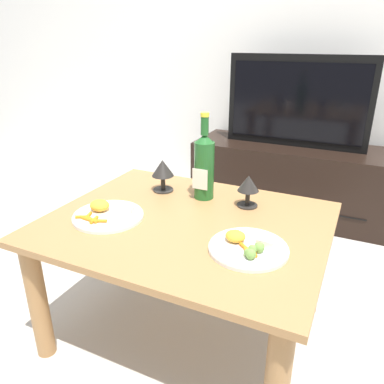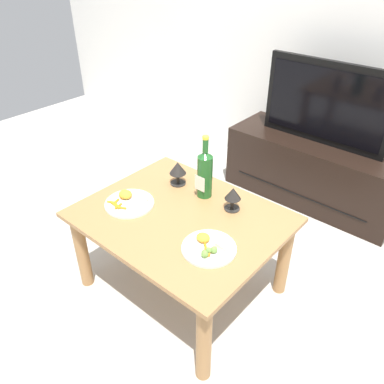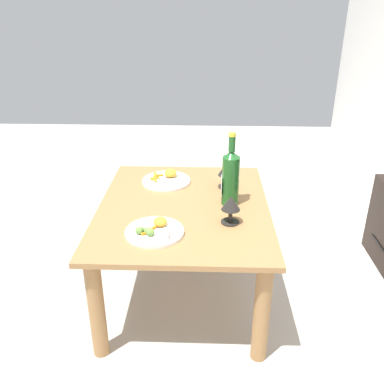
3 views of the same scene
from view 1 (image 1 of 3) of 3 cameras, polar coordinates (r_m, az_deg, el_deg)
name	(u,v)px [view 1 (image 1 of 3)]	position (r m, az deg, el deg)	size (l,w,h in m)	color
ground_plane	(187,329)	(1.69, -0.76, -20.14)	(6.40, 6.40, 0.00)	#B7B2A8
back_wall	(296,13)	(2.85, 15.62, 24.84)	(6.40, 0.10, 2.60)	silver
dining_table	(187,242)	(1.44, -0.84, -7.63)	(1.02, 0.82, 0.52)	#9E7042
tv_stand	(289,180)	(2.65, 14.63, 1.83)	(1.28, 0.47, 0.48)	black
tv_screen	(298,102)	(2.52, 15.81, 13.10)	(0.90, 0.05, 0.57)	black
wine_bottle	(204,165)	(1.54, 1.87, 4.21)	(0.08, 0.09, 0.36)	#1E5923
goblet_left	(163,170)	(1.63, -4.50, 3.38)	(0.10, 0.10, 0.14)	black
goblet_right	(248,185)	(1.49, 8.60, 0.99)	(0.09, 0.09, 0.13)	black
dinner_plate_left	(107,214)	(1.44, -12.82, -3.32)	(0.26, 0.26, 0.05)	white
dinner_plate_right	(248,247)	(1.21, 8.58, -8.28)	(0.25, 0.25, 0.05)	white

